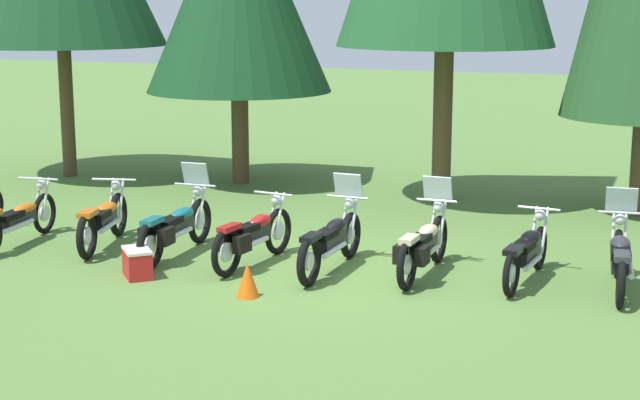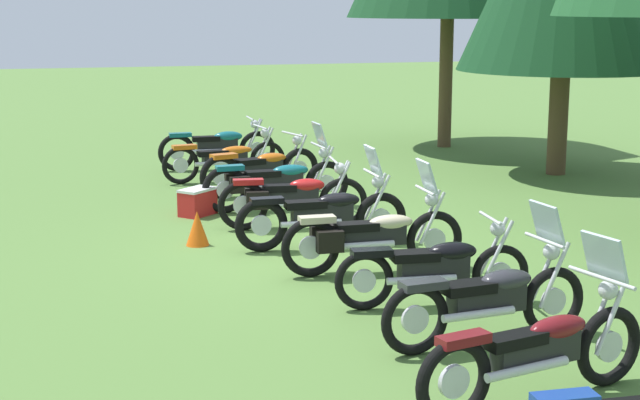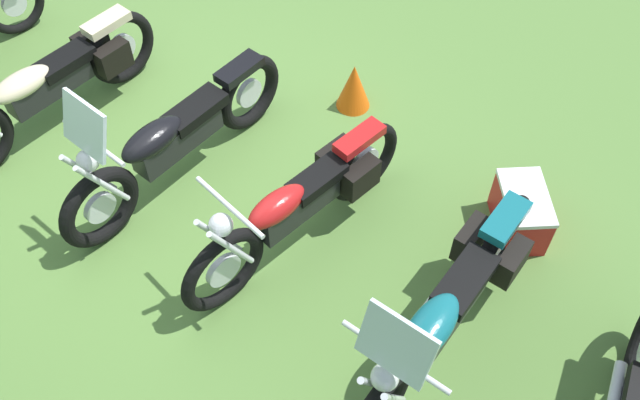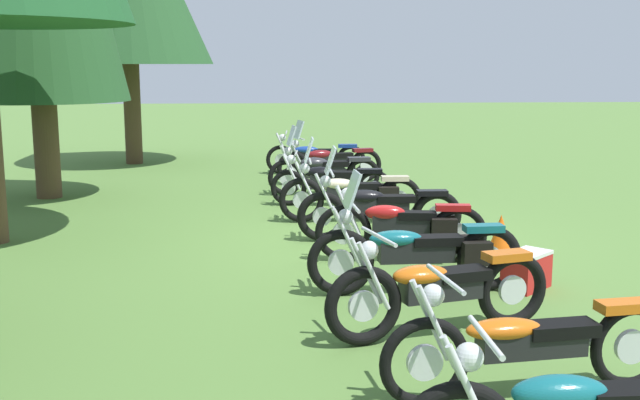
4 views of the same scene
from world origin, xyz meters
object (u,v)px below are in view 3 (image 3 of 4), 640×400
picnic_cooler (521,212)px  traffic_cone (354,86)px  motorcycle_3 (447,310)px  motorcycle_5 (174,139)px  motorcycle_4 (301,203)px  motorcycle_6 (50,82)px

picnic_cooler → traffic_cone: (1.92, -0.28, 0.03)m
motorcycle_3 → motorcycle_5: motorcycle_3 is taller
motorcycle_4 → traffic_cone: motorcycle_4 is taller
motorcycle_4 → motorcycle_5: bearing=-75.6°
motorcycle_5 → motorcycle_6: 1.36m
traffic_cone → motorcycle_5: bearing=69.8°
motorcycle_4 → traffic_cone: (0.62, -1.48, -0.22)m
motorcycle_3 → motorcycle_6: size_ratio=1.05×
motorcycle_6 → motorcycle_3: bearing=95.7°
motorcycle_6 → traffic_cone: bearing=134.9°
motorcycle_4 → picnic_cooler: size_ratio=3.32×
motorcycle_3 → motorcycle_4: size_ratio=1.10×
motorcycle_6 → motorcycle_5: bearing=100.4°
motorcycle_5 → traffic_cone: motorcycle_5 is taller
motorcycle_4 → motorcycle_6: size_ratio=0.95×
motorcycle_5 → motorcycle_3: bearing=92.7°
traffic_cone → motorcycle_4: bearing=112.9°
motorcycle_5 → traffic_cone: (-0.60, -1.64, -0.24)m
picnic_cooler → traffic_cone: bearing=-8.4°
motorcycle_3 → motorcycle_4: bearing=-95.8°
motorcycle_3 → motorcycle_6: (3.95, 0.31, -0.00)m
picnic_cooler → motorcycle_3: bearing=93.5°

